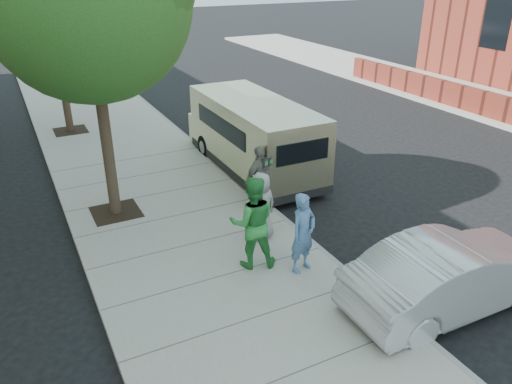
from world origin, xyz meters
TOP-DOWN VIEW (x-y plane):
  - ground at (0.00, 0.00)m, footprint 120.00×120.00m
  - sidewalk at (-1.00, 0.00)m, footprint 5.00×60.00m
  - curb_face at (1.44, 0.00)m, footprint 0.12×60.00m
  - parking_meter at (1.25, 0.71)m, footprint 0.32×0.19m
  - van at (2.30, 3.60)m, footprint 2.12×6.16m
  - sedan at (2.59, -4.21)m, footprint 4.44×1.58m
  - person_officer at (0.61, -2.04)m, footprint 0.73×0.59m
  - person_green_shirt at (-0.22, -1.39)m, footprint 1.19×1.06m
  - person_gray_shirt at (0.47, -0.45)m, footprint 0.85×0.60m
  - person_striped_polo at (1.14, 0.86)m, footprint 1.11×0.68m

SIDE VIEW (x-z plane):
  - ground at x=0.00m, z-range 0.00..0.00m
  - sidewalk at x=-1.00m, z-range 0.00..0.15m
  - curb_face at x=1.44m, z-range -0.01..0.15m
  - sedan at x=2.59m, z-range 0.00..1.46m
  - person_gray_shirt at x=0.47m, z-range 0.15..1.78m
  - person_officer at x=0.61m, z-range 0.15..1.90m
  - person_striped_polo at x=1.14m, z-range 0.15..1.91m
  - person_green_shirt at x=-0.22m, z-range 0.15..2.18m
  - van at x=2.30m, z-range 0.07..2.34m
  - parking_meter at x=1.25m, z-range 0.48..1.95m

